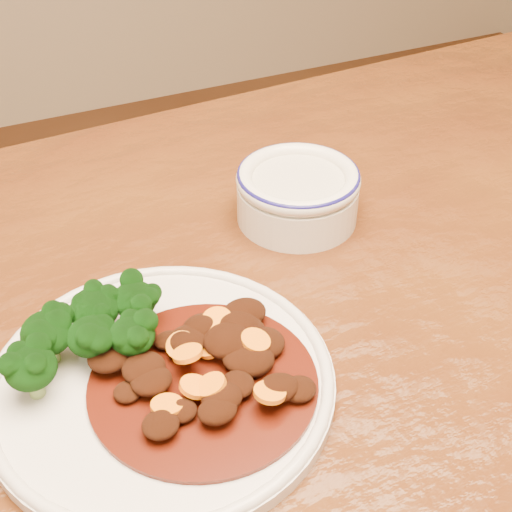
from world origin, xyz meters
name	(u,v)px	position (x,y,z in m)	size (l,w,h in m)	color
dining_table	(326,408)	(0.00, 0.00, 0.67)	(1.55, 0.99, 0.75)	#572E0F
dinner_plate	(161,380)	(-0.14, 0.01, 0.76)	(0.26, 0.26, 0.02)	silver
broccoli_florets	(87,328)	(-0.18, 0.06, 0.79)	(0.13, 0.08, 0.04)	#7FA254
mince_stew	(210,361)	(-0.10, 0.00, 0.77)	(0.17, 0.17, 0.03)	#441207
dip_bowl	(298,192)	(0.05, 0.17, 0.78)	(0.12, 0.12, 0.06)	white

